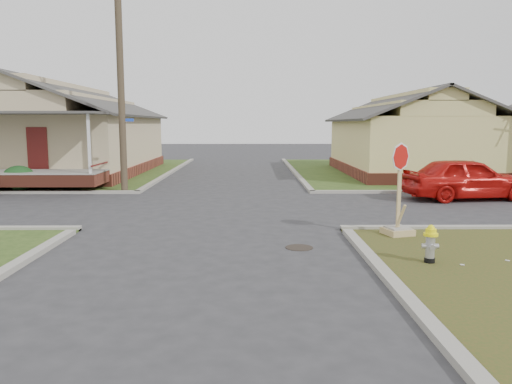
{
  "coord_description": "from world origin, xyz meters",
  "views": [
    {
      "loc": [
        1.1,
        -11.74,
        2.85
      ],
      "look_at": [
        1.21,
        1.0,
        1.1
      ],
      "focal_mm": 35.0,
      "sensor_mm": 36.0,
      "label": 1
    }
  ],
  "objects_px": {
    "stop_sign": "(398,215)",
    "red_sedan": "(466,178)",
    "fire_hydrant": "(430,242)",
    "utility_pole": "(121,79)"
  },
  "relations": [
    {
      "from": "fire_hydrant",
      "to": "red_sedan",
      "type": "distance_m",
      "value": 9.91
    },
    {
      "from": "stop_sign",
      "to": "red_sedan",
      "type": "relative_size",
      "value": 0.5
    },
    {
      "from": "fire_hydrant",
      "to": "red_sedan",
      "type": "xyz_separation_m",
      "value": [
        4.5,
        8.83,
        0.32
      ]
    },
    {
      "from": "stop_sign",
      "to": "red_sedan",
      "type": "xyz_separation_m",
      "value": [
        4.41,
        6.26,
        0.24
      ]
    },
    {
      "from": "fire_hydrant",
      "to": "utility_pole",
      "type": "bearing_deg",
      "value": 137.18
    },
    {
      "from": "red_sedan",
      "to": "utility_pole",
      "type": "bearing_deg",
      "value": 74.86
    },
    {
      "from": "fire_hydrant",
      "to": "stop_sign",
      "type": "relative_size",
      "value": 0.33
    },
    {
      "from": "fire_hydrant",
      "to": "red_sedan",
      "type": "relative_size",
      "value": 0.17
    },
    {
      "from": "stop_sign",
      "to": "red_sedan",
      "type": "distance_m",
      "value": 7.66
    },
    {
      "from": "stop_sign",
      "to": "utility_pole",
      "type": "bearing_deg",
      "value": 120.8
    }
  ]
}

